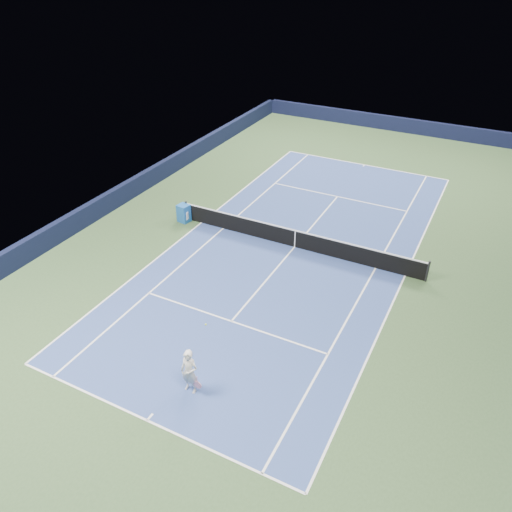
% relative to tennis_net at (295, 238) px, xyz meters
% --- Properties ---
extents(ground, '(40.00, 40.00, 0.00)m').
position_rel_tennis_net_xyz_m(ground, '(0.00, 0.00, -0.50)').
color(ground, '#304A28').
rests_on(ground, ground).
extents(wall_far, '(22.00, 0.35, 1.10)m').
position_rel_tennis_net_xyz_m(wall_far, '(0.00, 19.82, 0.05)').
color(wall_far, black).
rests_on(wall_far, ground).
extents(wall_left, '(0.35, 40.00, 1.10)m').
position_rel_tennis_net_xyz_m(wall_left, '(-10.82, 0.00, 0.05)').
color(wall_left, black).
rests_on(wall_left, ground).
extents(court_surface, '(10.97, 23.77, 0.01)m').
position_rel_tennis_net_xyz_m(court_surface, '(0.00, 0.00, -0.50)').
color(court_surface, navy).
rests_on(court_surface, ground).
extents(baseline_far, '(10.97, 0.08, 0.00)m').
position_rel_tennis_net_xyz_m(baseline_far, '(0.00, 11.88, -0.50)').
color(baseline_far, white).
rests_on(baseline_far, ground).
extents(baseline_near, '(10.97, 0.08, 0.00)m').
position_rel_tennis_net_xyz_m(baseline_near, '(0.00, -11.88, -0.50)').
color(baseline_near, white).
rests_on(baseline_near, ground).
extents(sideline_doubles_right, '(0.08, 23.77, 0.00)m').
position_rel_tennis_net_xyz_m(sideline_doubles_right, '(5.49, 0.00, -0.50)').
color(sideline_doubles_right, white).
rests_on(sideline_doubles_right, ground).
extents(sideline_doubles_left, '(0.08, 23.77, 0.00)m').
position_rel_tennis_net_xyz_m(sideline_doubles_left, '(-5.49, 0.00, -0.50)').
color(sideline_doubles_left, white).
rests_on(sideline_doubles_left, ground).
extents(sideline_singles_right, '(0.08, 23.77, 0.00)m').
position_rel_tennis_net_xyz_m(sideline_singles_right, '(4.12, 0.00, -0.50)').
color(sideline_singles_right, white).
rests_on(sideline_singles_right, ground).
extents(sideline_singles_left, '(0.08, 23.77, 0.00)m').
position_rel_tennis_net_xyz_m(sideline_singles_left, '(-4.12, 0.00, -0.50)').
color(sideline_singles_left, white).
rests_on(sideline_singles_left, ground).
extents(service_line_far, '(8.23, 0.08, 0.00)m').
position_rel_tennis_net_xyz_m(service_line_far, '(0.00, 6.40, -0.50)').
color(service_line_far, white).
rests_on(service_line_far, ground).
extents(service_line_near, '(8.23, 0.08, 0.00)m').
position_rel_tennis_net_xyz_m(service_line_near, '(0.00, -6.40, -0.50)').
color(service_line_near, white).
rests_on(service_line_near, ground).
extents(center_service_line, '(0.08, 12.80, 0.00)m').
position_rel_tennis_net_xyz_m(center_service_line, '(0.00, 0.00, -0.50)').
color(center_service_line, white).
rests_on(center_service_line, ground).
extents(center_mark_far, '(0.08, 0.30, 0.00)m').
position_rel_tennis_net_xyz_m(center_mark_far, '(0.00, 11.73, -0.50)').
color(center_mark_far, white).
rests_on(center_mark_far, ground).
extents(center_mark_near, '(0.08, 0.30, 0.00)m').
position_rel_tennis_net_xyz_m(center_mark_near, '(0.00, -11.73, -0.50)').
color(center_mark_near, white).
rests_on(center_mark_near, ground).
extents(tennis_net, '(12.90, 0.10, 1.07)m').
position_rel_tennis_net_xyz_m(tennis_net, '(0.00, 0.00, 0.00)').
color(tennis_net, black).
rests_on(tennis_net, ground).
extents(sponsor_cube, '(0.68, 0.63, 0.98)m').
position_rel_tennis_net_xyz_m(sponsor_cube, '(-6.40, -0.27, -0.02)').
color(sponsor_cube, '#1C5AAA').
rests_on(sponsor_cube, ground).
extents(tennis_player, '(0.79, 1.24, 2.23)m').
position_rel_tennis_net_xyz_m(tennis_player, '(0.56, -10.16, 0.37)').
color(tennis_player, silver).
rests_on(tennis_player, ground).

